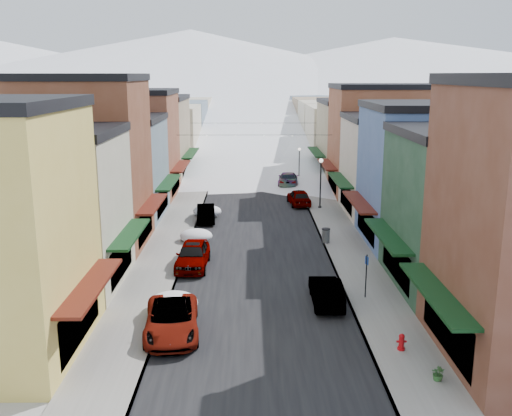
{
  "coord_description": "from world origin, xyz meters",
  "views": [
    {
      "loc": [
        -0.43,
        -20.16,
        12.46
      ],
      "look_at": [
        0.0,
        23.7,
        2.13
      ],
      "focal_mm": 40.0,
      "sensor_mm": 36.0,
      "label": 1
    }
  ],
  "objects_px": {
    "car_dark_hatch": "(206,213)",
    "fire_hydrant": "(401,342)",
    "car_green_sedan": "(326,291)",
    "streetlamp_near": "(321,177)",
    "car_silver_sedan": "(193,255)",
    "trash_can": "(326,235)",
    "car_white_suv": "(172,319)"
  },
  "relations": [
    {
      "from": "car_dark_hatch",
      "to": "fire_hydrant",
      "type": "height_order",
      "value": "car_dark_hatch"
    },
    {
      "from": "car_green_sedan",
      "to": "streetlamp_near",
      "type": "height_order",
      "value": "streetlamp_near"
    },
    {
      "from": "streetlamp_near",
      "to": "fire_hydrant",
      "type": "bearing_deg",
      "value": -89.36
    },
    {
      "from": "car_dark_hatch",
      "to": "car_silver_sedan",
      "type": "bearing_deg",
      "value": -94.49
    },
    {
      "from": "car_dark_hatch",
      "to": "trash_can",
      "type": "height_order",
      "value": "car_dark_hatch"
    },
    {
      "from": "fire_hydrant",
      "to": "car_dark_hatch",
      "type": "bearing_deg",
      "value": 114.1
    },
    {
      "from": "trash_can",
      "to": "streetlamp_near",
      "type": "xyz_separation_m",
      "value": [
        0.93,
        11.45,
        2.4
      ]
    },
    {
      "from": "car_dark_hatch",
      "to": "fire_hydrant",
      "type": "relative_size",
      "value": 5.48
    },
    {
      "from": "trash_can",
      "to": "streetlamp_near",
      "type": "bearing_deg",
      "value": 85.34
    },
    {
      "from": "fire_hydrant",
      "to": "car_white_suv",
      "type": "bearing_deg",
      "value": 169.34
    },
    {
      "from": "streetlamp_near",
      "to": "car_silver_sedan",
      "type": "bearing_deg",
      "value": -122.06
    },
    {
      "from": "car_white_suv",
      "to": "car_silver_sedan",
      "type": "distance_m",
      "value": 9.96
    },
    {
      "from": "car_white_suv",
      "to": "trash_can",
      "type": "height_order",
      "value": "car_white_suv"
    },
    {
      "from": "trash_can",
      "to": "fire_hydrant",
      "type": "bearing_deg",
      "value": -85.81
    },
    {
      "from": "car_dark_hatch",
      "to": "streetlamp_near",
      "type": "xyz_separation_m",
      "value": [
        10.43,
        4.51,
        2.39
      ]
    },
    {
      "from": "car_white_suv",
      "to": "trash_can",
      "type": "distance_m",
      "value": 17.82
    },
    {
      "from": "fire_hydrant",
      "to": "streetlamp_near",
      "type": "height_order",
      "value": "streetlamp_near"
    },
    {
      "from": "car_silver_sedan",
      "to": "fire_hydrant",
      "type": "height_order",
      "value": "car_silver_sedan"
    },
    {
      "from": "car_silver_sedan",
      "to": "streetlamp_near",
      "type": "relative_size",
      "value": 1.08
    },
    {
      "from": "car_silver_sedan",
      "to": "car_dark_hatch",
      "type": "bearing_deg",
      "value": 91.75
    },
    {
      "from": "car_white_suv",
      "to": "trash_can",
      "type": "relative_size",
      "value": 5.17
    },
    {
      "from": "car_green_sedan",
      "to": "streetlamp_near",
      "type": "bearing_deg",
      "value": -95.78
    },
    {
      "from": "car_green_sedan",
      "to": "fire_hydrant",
      "type": "bearing_deg",
      "value": 115.28
    },
    {
      "from": "car_white_suv",
      "to": "car_silver_sedan",
      "type": "xyz_separation_m",
      "value": [
        0.06,
        9.96,
        0.09
      ]
    },
    {
      "from": "car_silver_sedan",
      "to": "trash_can",
      "type": "height_order",
      "value": "car_silver_sedan"
    },
    {
      "from": "car_green_sedan",
      "to": "fire_hydrant",
      "type": "relative_size",
      "value": 5.73
    },
    {
      "from": "car_dark_hatch",
      "to": "streetlamp_near",
      "type": "bearing_deg",
      "value": 18.64
    },
    {
      "from": "car_green_sedan",
      "to": "trash_can",
      "type": "bearing_deg",
      "value": -97.1
    },
    {
      "from": "car_white_suv",
      "to": "car_dark_hatch",
      "type": "distance_m",
      "value": 22.01
    },
    {
      "from": "car_white_suv",
      "to": "car_dark_hatch",
      "type": "xyz_separation_m",
      "value": [
        0.0,
        22.01,
        -0.06
      ]
    },
    {
      "from": "fire_hydrant",
      "to": "car_green_sedan",
      "type": "bearing_deg",
      "value": 115.1
    },
    {
      "from": "car_silver_sedan",
      "to": "fire_hydrant",
      "type": "bearing_deg",
      "value": -46.74
    }
  ]
}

